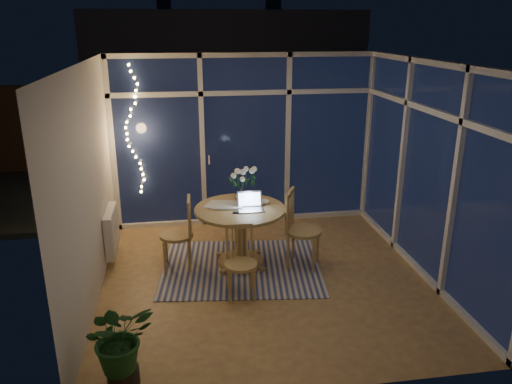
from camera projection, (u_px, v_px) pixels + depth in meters
The scene contains 25 objects.
floor at pixel (268, 279), 6.15m from camera, with size 4.00×4.00×0.00m, color brown.
ceiling at pixel (270, 62), 5.31m from camera, with size 4.00×4.00×0.00m, color white.
wall_back at pixel (245, 140), 7.60m from camera, with size 4.00×0.04×2.60m, color beige.
wall_front at pixel (315, 255), 3.86m from camera, with size 4.00×0.04×2.60m, color beige.
wall_left at pixel (88, 187), 5.44m from camera, with size 0.04×4.00×2.60m, color beige.
wall_right at pixel (431, 171), 6.02m from camera, with size 0.04×4.00×2.60m, color beige.
window_wall_back at pixel (245, 141), 7.56m from camera, with size 4.00×0.10×2.60m, color silver.
window_wall_right at pixel (428, 171), 6.02m from camera, with size 0.10×4.00×2.60m, color silver.
radiator at pixel (111, 231), 6.58m from camera, with size 0.10×0.70×0.58m, color silver.
fairy_lights at pixel (133, 131), 7.17m from camera, with size 0.24×0.10×1.85m, color #FFC666, non-canonical shape.
garden_patio at pixel (250, 170), 10.92m from camera, with size 12.00×6.00×0.10m, color black.
garden_fence at pixel (224, 123), 11.00m from camera, with size 11.00×0.08×1.80m, color #372214.
neighbour_roof at pixel (223, 54), 13.43m from camera, with size 7.00×3.00×2.20m, color #373A42.
garden_shrubs at pixel (192, 171), 9.07m from camera, with size 0.90×0.90×0.90m, color black.
rug at pixel (242, 267), 6.44m from camera, with size 2.02×1.62×0.01m, color beige.
dining_table at pixel (240, 237), 6.41m from camera, with size 1.15×1.15×0.79m, color #9F7C47.
chair_left at pixel (176, 233), 6.29m from camera, with size 0.45×0.45×0.96m, color #9F7C47.
chair_right at pixel (304, 229), 6.32m from camera, with size 0.48×0.48×1.03m, color #9F7C47.
chair_front at pixel (241, 263), 5.64m from camera, with size 0.40×0.40×0.85m, color #9F7C47.
laptop at pixel (251, 202), 6.18m from camera, with size 0.31×0.27×0.23m, color #B4B4B9, non-canonical shape.
flower_vase at pixel (242, 194), 6.48m from camera, with size 0.20×0.20×0.21m, color white.
bowl at pixel (263, 202), 6.43m from camera, with size 0.15×0.15×0.04m, color white.
newspapers at pixel (224, 205), 6.37m from camera, with size 0.39×0.30×0.02m, color white.
phone at pixel (238, 213), 6.12m from camera, with size 0.12×0.06×0.01m, color black.
potted_plant at pixel (120, 347), 4.25m from camera, with size 0.54×0.47×0.76m, color #1B4E1F.
Camera 1 is at (-0.99, -5.38, 3.00)m, focal length 35.00 mm.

